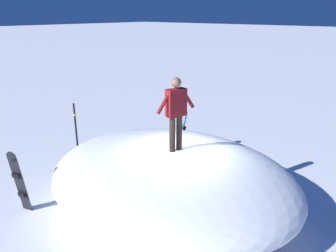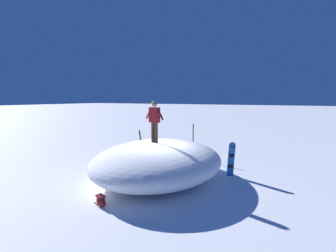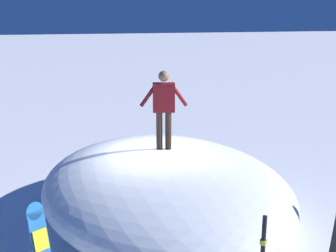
% 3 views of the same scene
% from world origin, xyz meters
% --- Properties ---
extents(ground, '(240.00, 240.00, 0.00)m').
position_xyz_m(ground, '(0.00, 0.00, 0.00)').
color(ground, white).
extents(snow_mound, '(5.74, 6.86, 1.67)m').
position_xyz_m(snow_mound, '(-0.22, 0.30, 0.83)').
color(snow_mound, white).
rests_on(snow_mound, ground).
extents(snowboarder_standing, '(1.04, 0.35, 1.76)m').
position_xyz_m(snowboarder_standing, '(-0.28, 0.11, 2.69)').
color(snowboarder_standing, black).
rests_on(snowboarder_standing, snow_mound).
extents(snowboard_primary_upright, '(0.42, 0.43, 1.62)m').
position_xyz_m(snowboard_primary_upright, '(2.52, 2.10, 0.84)').
color(snowboard_primary_upright, '#2672BF').
rests_on(snowboard_primary_upright, ground).
extents(snowboard_secondary_upright, '(0.36, 0.36, 1.72)m').
position_xyz_m(snowboard_secondary_upright, '(-2.87, 2.93, 0.89)').
color(snowboard_secondary_upright, black).
rests_on(snowboard_secondary_upright, ground).
extents(backpack_near, '(0.47, 0.53, 0.45)m').
position_xyz_m(backpack_near, '(-0.32, 3.52, 0.23)').
color(backpack_near, '#4C4C51').
rests_on(backpack_near, ground).
extents(trail_marker_pole, '(0.10, 0.10, 2.05)m').
position_xyz_m(trail_marker_pole, '(-0.22, 4.37, 1.07)').
color(trail_marker_pole, black).
rests_on(trail_marker_pole, ground).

